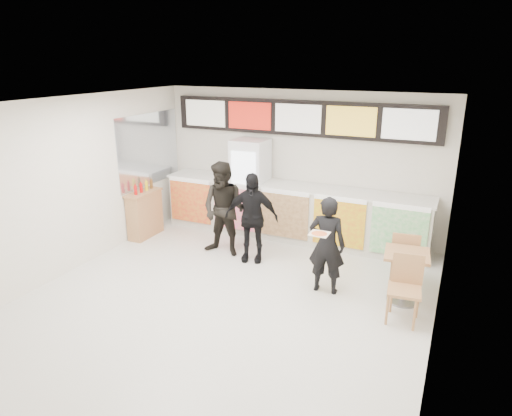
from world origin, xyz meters
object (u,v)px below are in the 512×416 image
Objects in this scene: drinks_fridge at (250,187)px; customer_left at (224,209)px; customer_mid at (251,217)px; cafe_table at (406,268)px; customer_main at (327,245)px; condiment_ledge at (145,214)px; service_counter at (291,212)px.

customer_left is (0.08, -1.31, -0.10)m from drinks_fridge.
customer_mid reaches higher than cafe_table.
condiment_ledge is at bearing -14.17° from customer_main.
customer_left is at bearing -123.61° from service_counter.
customer_main is 2.26m from customer_left.
cafe_table is (2.50, -1.74, -0.01)m from service_counter.
customer_left is 3.41m from cafe_table.
service_counter is 2.33m from customer_main.
customer_main is 1.23m from cafe_table.
customer_mid is (0.58, -0.03, -0.06)m from customer_left.
drinks_fridge is 1.32m from customer_left.
drinks_fridge is at bearing 101.48° from customer_mid.
customer_main is 1.38× the size of condiment_ledge.
cafe_table is at bearing -27.07° from drinks_fridge.
drinks_fridge reaches higher than condiment_ledge.
customer_mid is at bearing 165.17° from cafe_table.
drinks_fridge reaches higher than cafe_table.
customer_left is (-2.17, 0.62, 0.10)m from customer_main.
cafe_table is (3.43, -1.76, -0.44)m from drinks_fridge.
customer_mid is 0.99× the size of cafe_table.
drinks_fridge reaches higher than service_counter.
cafe_table is at bearing -175.34° from customer_main.
condiment_ledge is (-2.54, 0.16, -0.34)m from customer_mid.
customer_main reaches higher than service_counter.
condiment_ledge is at bearing -147.97° from drinks_fridge.
customer_mid reaches higher than condiment_ledge.
cafe_table is at bearing -34.82° from service_counter.
cafe_table is at bearing -23.13° from customer_mid.
cafe_table is at bearing -6.18° from condiment_ledge.
condiment_ledge is (-1.89, -1.18, -0.51)m from drinks_fridge.
customer_left is 0.58m from customer_mid.
customer_mid is at bearing -3.58° from condiment_ledge.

